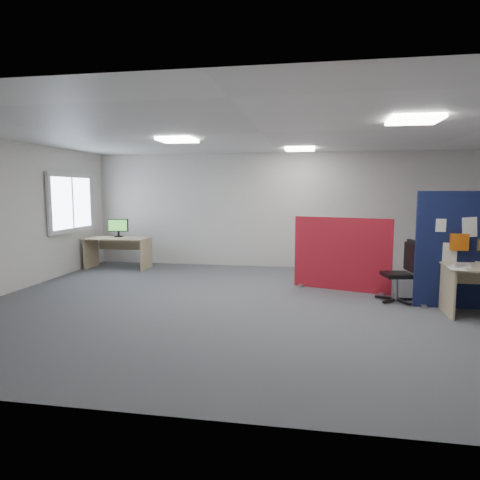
# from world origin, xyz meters

# --- Properties ---
(floor) EXTENTS (9.00, 9.00, 0.00)m
(floor) POSITION_xyz_m (0.00, 0.00, 0.00)
(floor) COLOR #54565C
(floor) RESTS_ON ground
(ceiling) EXTENTS (9.00, 7.00, 0.02)m
(ceiling) POSITION_xyz_m (0.00, 0.00, 2.70)
(ceiling) COLOR white
(ceiling) RESTS_ON wall_back
(wall_back) EXTENTS (9.00, 0.02, 2.70)m
(wall_back) POSITION_xyz_m (0.00, 3.50, 1.35)
(wall_back) COLOR silver
(wall_back) RESTS_ON floor
(wall_front) EXTENTS (9.00, 0.02, 2.70)m
(wall_front) POSITION_xyz_m (0.00, -3.50, 1.35)
(wall_front) COLOR silver
(wall_front) RESTS_ON floor
(wall_left) EXTENTS (0.02, 7.00, 2.70)m
(wall_left) POSITION_xyz_m (-4.50, 0.00, 1.35)
(wall_left) COLOR silver
(wall_left) RESTS_ON floor
(window) EXTENTS (0.06, 1.70, 1.30)m
(window) POSITION_xyz_m (-4.44, 2.00, 1.55)
(window) COLOR white
(window) RESTS_ON wall_left
(ceiling_lights) EXTENTS (4.10, 4.10, 0.04)m
(ceiling_lights) POSITION_xyz_m (0.33, 0.67, 2.67)
(ceiling_lights) COLOR white
(ceiling_lights) RESTS_ON ceiling
(red_divider) EXTENTS (1.71, 0.59, 1.33)m
(red_divider) POSITION_xyz_m (1.32, 1.28, 0.66)
(red_divider) COLOR maroon
(red_divider) RESTS_ON floor
(second_desk) EXTENTS (1.44, 0.72, 0.73)m
(second_desk) POSITION_xyz_m (-3.68, 2.66, 0.54)
(second_desk) COLOR tan
(second_desk) RESTS_ON floor
(monitor_second) EXTENTS (0.46, 0.21, 0.42)m
(monitor_second) POSITION_xyz_m (-3.74, 2.79, 0.96)
(monitor_second) COLOR black
(monitor_second) RESTS_ON second_desk
(office_chair) EXTENTS (0.66, 0.65, 1.00)m
(office_chair) POSITION_xyz_m (2.28, 0.63, 0.57)
(office_chair) COLOR black
(office_chair) RESTS_ON floor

